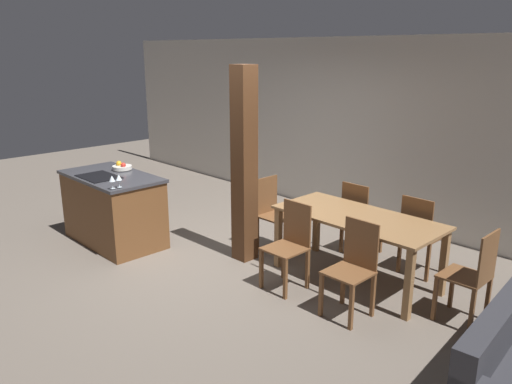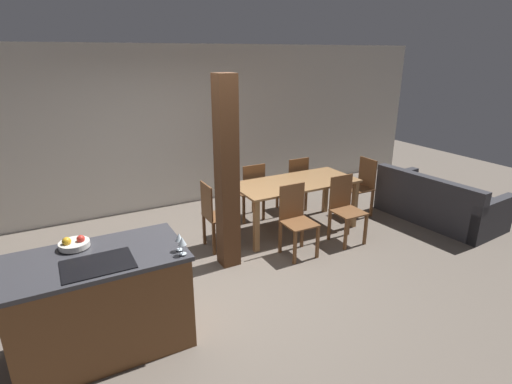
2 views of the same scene
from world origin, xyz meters
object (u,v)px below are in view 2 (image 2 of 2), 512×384
Objects in this scene: kitchen_island at (102,303)px; dining_chair_head_end at (215,214)px; wine_glass_near at (182,242)px; couch at (438,204)px; dining_table at (295,188)px; dining_chair_far_right at (294,183)px; dining_chair_near_left at (296,219)px; timber_post at (227,175)px; fruit_bowl at (74,244)px; wine_glass_middle at (179,238)px; dining_chair_far_left at (251,190)px; dining_chair_foot_end at (361,186)px; dining_chair_near_right at (345,208)px.

dining_chair_head_end is at bearing 39.32° from kitchen_island.
wine_glass_near is 4.66m from couch.
dining_table is 1.95× the size of dining_chair_far_right.
kitchen_island is 2.63m from dining_chair_near_left.
timber_post reaches higher than dining_table.
dining_chair_near_left is at bearing -126.29° from dining_chair_head_end.
dining_chair_far_right is at bearing 30.77° from kitchen_island.
fruit_bowl is at bearing 119.28° from kitchen_island.
wine_glass_middle is (0.80, -0.49, 0.08)m from fruit_bowl.
wine_glass_near is 3.04m from dining_chair_far_left.
kitchen_island is at bearing 153.57° from wine_glass_near.
timber_post is at bearing 19.84° from fruit_bowl.
dining_table is at bearing 122.59° from dining_chair_far_left.
wine_glass_near reaches higher than fruit_bowl.
couch is at bearing -2.92° from dining_chair_near_left.
dining_chair_far_left and dining_chair_head_end have the same top height.
wine_glass_near is 0.09m from wine_glass_middle.
wine_glass_near reaches higher than dining_chair_foot_end.
wine_glass_middle is 0.08× the size of couch.
dining_chair_head_end is at bearing 58.27° from wine_glass_middle.
couch is (2.64, -1.43, -0.22)m from dining_chair_far_left.
fruit_bowl reaches higher than dining_chair_near_right.
couch is (5.31, 0.33, -0.70)m from fruit_bowl.
kitchen_island and dining_chair_head_end have the same top height.
timber_post is (-2.61, -0.47, 0.68)m from dining_chair_foot_end.
kitchen_island is 3.25m from dining_table.
wine_glass_near reaches higher than dining_chair_head_end.
dining_chair_far_right is 0.40× the size of timber_post.
dining_chair_foot_end is (3.57, 1.60, -0.56)m from wine_glass_middle.
dining_chair_far_left is 1.82m from dining_chair_foot_end.
dining_table is 1.95× the size of dining_chair_near_right.
wine_glass_near is at bearing -35.65° from fruit_bowl.
dining_chair_far_left is at bearing 122.59° from dining_chair_near_right.
dining_chair_far_left is at bearing 38.30° from kitchen_island.
fruit_bowl is at bearing -160.16° from timber_post.
kitchen_island is at bearing -151.56° from timber_post.
dining_chair_far_left is (1.87, 2.24, -0.56)m from wine_glass_middle.
dining_chair_far_right is (0.83, 1.29, 0.00)m from dining_chair_near_left.
dining_chair_near_right is 1.00× the size of dining_chair_far_right.
timber_post reaches higher than dining_chair_far_left.
kitchen_island is at bearing 38.30° from dining_chair_far_left.
wine_glass_middle is 0.09× the size of dining_table.
couch is at bearing 50.18° from dining_chair_foot_end.
fruit_bowl reaches higher than dining_chair_foot_end.
wine_glass_near is 2.94m from dining_chair_near_right.
wine_glass_middle is (0.67, -0.24, 0.59)m from kitchen_island.
dining_chair_foot_end is (0.88, 0.65, 0.00)m from dining_chair_near_right.
kitchen_island is 5.21m from couch.
wine_glass_middle is 1.49m from timber_post.
kitchen_island is 5.70× the size of fruit_bowl.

